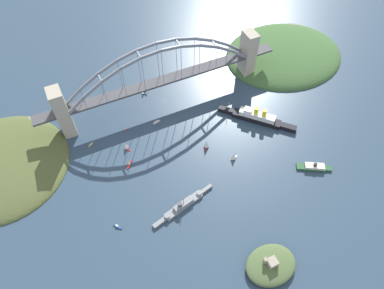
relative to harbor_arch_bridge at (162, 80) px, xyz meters
The scene contains 17 objects.
ground_plane 32.50m from the harbor_arch_bridge, behind, with size 1400.00×1400.00×0.00m, color #2D4256.
harbor_arch_bridge is the anchor object (origin of this frame).
headland_west_shore 183.85m from the harbor_arch_bridge, behind, with size 160.00×136.96×29.04m.
headland_east_shore 188.29m from the harbor_arch_bridge, ahead, with size 135.36×139.25×19.85m.
ocean_liner 115.69m from the harbor_arch_bridge, 138.36° to the left, with size 67.31×70.21×19.18m.
naval_cruiser 146.31m from the harbor_arch_bridge, 75.18° to the left, with size 68.70×20.28×16.30m.
harbor_ferry_steamer 188.90m from the harbor_arch_bridge, 123.39° to the left, with size 34.27×23.56×7.71m.
fort_island_mid_harbor 223.44m from the harbor_arch_bridge, 91.79° to the left, with size 44.32×34.99×14.77m.
seaplane_taxiing_near_bridge 41.04m from the harbor_arch_bridge, 53.27° to the right, with size 8.31×8.62×4.73m.
small_boat_0 167.94m from the harbor_arch_bridge, 52.96° to the left, with size 6.26×7.98×2.11m.
small_boat_1 85.11m from the harbor_arch_bridge, 38.21° to the left, with size 6.18×8.53×10.20m.
small_boat_2 89.62m from the harbor_arch_bridge, 100.29° to the left, with size 8.81×8.96×11.71m.
small_boat_3 118.35m from the harbor_arch_bridge, 107.12° to the left, with size 9.80×6.30×9.96m.
small_boat_4 102.85m from the harbor_arch_bridge, 46.57° to the left, with size 8.10×9.80×2.36m.
small_boat_5 47.57m from the harbor_arch_bridge, 54.51° to the left, with size 9.15×3.43×1.92m.
small_boat_6 106.01m from the harbor_arch_bridge, 16.68° to the left, with size 6.68×4.90×1.91m.
channel_marker_buoy 68.54m from the harbor_arch_bridge, 24.91° to the left, with size 2.20×2.20×2.75m.
Camera 1 is at (93.87, 280.16, 296.82)m, focal length 32.33 mm.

